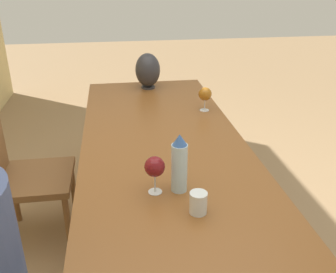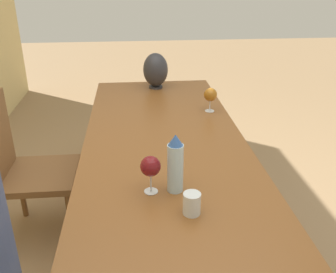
{
  "view_description": "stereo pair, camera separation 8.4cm",
  "coord_description": "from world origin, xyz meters",
  "px_view_note": "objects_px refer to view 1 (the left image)",
  "views": [
    {
      "loc": [
        -1.58,
        0.23,
        1.58
      ],
      "look_at": [
        0.0,
        0.0,
        0.84
      ],
      "focal_mm": 40.0,
      "sensor_mm": 36.0,
      "label": 1
    },
    {
      "loc": [
        -1.59,
        0.15,
        1.58
      ],
      "look_at": [
        0.0,
        0.0,
        0.84
      ],
      "focal_mm": 40.0,
      "sensor_mm": 36.0,
      "label": 2
    }
  ],
  "objects_px": {
    "water_tumbler": "(198,203)",
    "chair_far": "(20,170)",
    "vase": "(148,70)",
    "wine_glass_1": "(205,94)",
    "water_bottle": "(179,164)",
    "wine_glass_2": "(155,167)"
  },
  "relations": [
    {
      "from": "vase",
      "to": "chair_far",
      "type": "height_order",
      "value": "vase"
    },
    {
      "from": "wine_glass_1",
      "to": "wine_glass_2",
      "type": "xyz_separation_m",
      "value": [
        -0.88,
        0.42,
        0.01
      ]
    },
    {
      "from": "water_bottle",
      "to": "water_tumbler",
      "type": "xyz_separation_m",
      "value": [
        -0.16,
        -0.04,
        -0.08
      ]
    },
    {
      "from": "wine_glass_2",
      "to": "chair_far",
      "type": "relative_size",
      "value": 0.17
    },
    {
      "from": "vase",
      "to": "wine_glass_1",
      "type": "distance_m",
      "value": 0.6
    },
    {
      "from": "water_tumbler",
      "to": "vase",
      "type": "xyz_separation_m",
      "value": [
        1.56,
        0.03,
        0.09
      ]
    },
    {
      "from": "chair_far",
      "to": "water_tumbler",
      "type": "bearing_deg",
      "value": -136.12
    },
    {
      "from": "water_bottle",
      "to": "wine_glass_1",
      "type": "distance_m",
      "value": 0.93
    },
    {
      "from": "chair_far",
      "to": "wine_glass_2",
      "type": "bearing_deg",
      "value": -135.7
    },
    {
      "from": "water_bottle",
      "to": "vase",
      "type": "height_order",
      "value": "vase"
    },
    {
      "from": "wine_glass_1",
      "to": "chair_far",
      "type": "xyz_separation_m",
      "value": [
        -0.15,
        1.13,
        -0.36
      ]
    },
    {
      "from": "water_bottle",
      "to": "chair_far",
      "type": "height_order",
      "value": "water_bottle"
    },
    {
      "from": "water_tumbler",
      "to": "vase",
      "type": "relative_size",
      "value": 0.33
    },
    {
      "from": "wine_glass_2",
      "to": "chair_far",
      "type": "bearing_deg",
      "value": 44.3
    },
    {
      "from": "water_bottle",
      "to": "vase",
      "type": "bearing_deg",
      "value": -0.49
    },
    {
      "from": "water_tumbler",
      "to": "wine_glass_1",
      "type": "distance_m",
      "value": 1.08
    },
    {
      "from": "vase",
      "to": "wine_glass_2",
      "type": "xyz_separation_m",
      "value": [
        -1.4,
        0.11,
        -0.02
      ]
    },
    {
      "from": "water_bottle",
      "to": "wine_glass_1",
      "type": "xyz_separation_m",
      "value": [
        0.88,
        -0.32,
        -0.01
      ]
    },
    {
      "from": "water_tumbler",
      "to": "chair_far",
      "type": "xyz_separation_m",
      "value": [
        0.89,
        0.86,
        -0.3
      ]
    },
    {
      "from": "vase",
      "to": "wine_glass_2",
      "type": "relative_size",
      "value": 1.62
    },
    {
      "from": "water_bottle",
      "to": "water_tumbler",
      "type": "bearing_deg",
      "value": -164.86
    },
    {
      "from": "vase",
      "to": "water_tumbler",
      "type": "bearing_deg",
      "value": -178.83
    }
  ]
}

